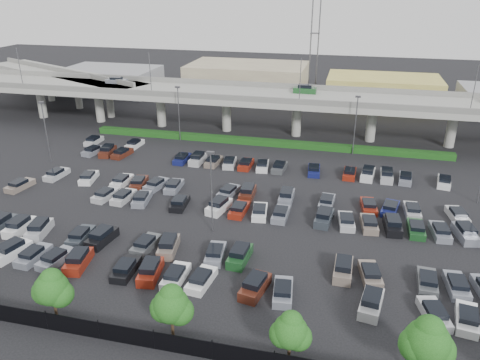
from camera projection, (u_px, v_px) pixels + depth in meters
The scene contains 10 objects.
ground at pixel (229, 203), 64.02m from camera, with size 280.00×280.00×0.00m, color black.
overpass at pixel (270, 99), 89.88m from camera, with size 150.00×13.00×15.80m.
on_ramp at pixel (63, 77), 110.95m from camera, with size 50.93×30.13×8.80m.
hedge at pixel (264, 142), 86.11m from camera, with size 66.00×1.60×1.10m, color #183F12.
fence at pixel (142, 338), 38.68m from camera, with size 70.00×0.10×2.00m.
tree_row at pixel (156, 303), 38.80m from camera, with size 65.07×3.66×5.94m.
parked_cars at pixel (225, 211), 60.61m from camera, with size 63.02×41.59×1.67m.
light_poles at pixel (204, 153), 64.22m from camera, with size 66.90×48.38×10.30m.
distant_buildings at pixel (342, 87), 115.02m from camera, with size 138.00×24.00×9.00m.
comm_tower at pixel (315, 31), 123.00m from camera, with size 2.40×2.40×30.00m.
Camera 1 is at (14.95, -55.56, 28.27)m, focal length 35.00 mm.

